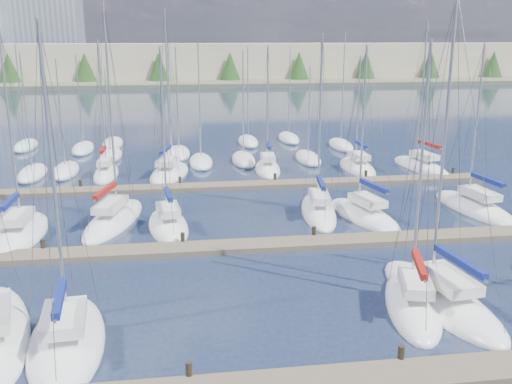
{
  "coord_description": "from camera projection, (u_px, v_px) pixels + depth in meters",
  "views": [
    {
      "loc": [
        -4.11,
        -15.31,
        12.18
      ],
      "look_at": [
        0.0,
        14.0,
        4.0
      ],
      "focal_mm": 40.0,
      "sensor_mm": 36.0,
      "label": 1
    }
  ],
  "objects": [
    {
      "name": "ground",
      "position": [
        208.0,
        130.0,
        75.68
      ],
      "size": [
        400.0,
        400.0,
        0.0
      ],
      "primitive_type": "plane",
      "color": "#242F49",
      "rests_on": "ground"
    },
    {
      "name": "dock_mid",
      "position": [
        251.0,
        246.0,
        33.65
      ],
      "size": [
        44.0,
        1.93,
        1.1
      ],
      "color": "#6B5E4C",
      "rests_on": "ground"
    },
    {
      "name": "dock_far",
      "position": [
        229.0,
        186.0,
        47.02
      ],
      "size": [
        44.0,
        1.93,
        1.1
      ],
      "color": "#6B5E4C",
      "rests_on": "ground"
    },
    {
      "name": "sailboat_q",
      "position": [
        357.0,
        167.0,
        53.49
      ],
      "size": [
        2.76,
        7.58,
        11.13
      ],
      "rotation": [
        0.0,
        0.0,
        -0.01
      ],
      "color": "white",
      "rests_on": "ground"
    },
    {
      "name": "sailboat_h",
      "position": [
        19.0,
        233.0,
        35.78
      ],
      "size": [
        3.22,
        8.31,
        13.86
      ],
      "rotation": [
        0.0,
        0.0,
        -0.01
      ],
      "color": "white",
      "rests_on": "ground"
    },
    {
      "name": "sailboat_m",
      "position": [
        474.0,
        208.0,
        40.98
      ],
      "size": [
        3.78,
        9.18,
        12.39
      ],
      "rotation": [
        0.0,
        0.0,
        0.12
      ],
      "color": "white",
      "rests_on": "ground"
    },
    {
      "name": "sailboat_c",
      "position": [
        67.0,
        340.0,
        23.22
      ],
      "size": [
        3.77,
        8.35,
        13.52
      ],
      "rotation": [
        0.0,
        0.0,
        0.09
      ],
      "color": "white",
      "rests_on": "ground"
    },
    {
      "name": "sailboat_i",
      "position": [
        114.0,
        219.0,
        38.32
      ],
      "size": [
        4.77,
        9.67,
        15.04
      ],
      "rotation": [
        0.0,
        0.0,
        -0.24
      ],
      "color": "white",
      "rests_on": "ground"
    },
    {
      "name": "sailboat_l",
      "position": [
        364.0,
        215.0,
        39.29
      ],
      "size": [
        4.42,
        8.47,
        12.33
      ],
      "rotation": [
        0.0,
        0.0,
        0.23
      ],
      "color": "white",
      "rests_on": "ground"
    },
    {
      "name": "sailboat_n",
      "position": [
        106.0,
        173.0,
        51.02
      ],
      "size": [
        2.18,
        6.86,
        12.59
      ],
      "rotation": [
        0.0,
        0.0,
        -0.02
      ],
      "color": "white",
      "rests_on": "ground"
    },
    {
      "name": "sailboat_e",
      "position": [
        440.0,
        298.0,
        26.89
      ],
      "size": [
        4.17,
        9.68,
        14.69
      ],
      "rotation": [
        0.0,
        0.0,
        0.13
      ],
      "color": "white",
      "rests_on": "ground"
    },
    {
      "name": "sailboat_r",
      "position": [
        421.0,
        167.0,
        53.73
      ],
      "size": [
        3.84,
        8.99,
        14.19
      ],
      "rotation": [
        0.0,
        0.0,
        0.15
      ],
      "color": "white",
      "rests_on": "ground"
    },
    {
      "name": "sailboat_j",
      "position": [
        168.0,
        225.0,
        37.2
      ],
      "size": [
        3.27,
        7.38,
        12.24
      ],
      "rotation": [
        0.0,
        0.0,
        0.11
      ],
      "color": "white",
      "rests_on": "ground"
    },
    {
      "name": "sailboat_k",
      "position": [
        318.0,
        211.0,
        40.19
      ],
      "size": [
        3.5,
        8.8,
        13.05
      ],
      "rotation": [
        0.0,
        0.0,
        -0.14
      ],
      "color": "white",
      "rests_on": "ground"
    },
    {
      "name": "sailboat_p",
      "position": [
        268.0,
        169.0,
        52.85
      ],
      "size": [
        2.92,
        7.05,
        11.94
      ],
      "rotation": [
        0.0,
        0.0,
        -0.09
      ],
      "color": "white",
      "rests_on": "ground"
    },
    {
      "name": "sailboat_d",
      "position": [
        413.0,
        303.0,
        26.42
      ],
      "size": [
        4.39,
        8.09,
        12.78
      ],
      "rotation": [
        0.0,
        0.0,
        -0.27
      ],
      "color": "white",
      "rests_on": "ground"
    },
    {
      "name": "sailboat_o",
      "position": [
        169.0,
        173.0,
        51.22
      ],
      "size": [
        4.72,
        8.6,
        15.15
      ],
      "rotation": [
        0.0,
        0.0,
        -0.23
      ],
      "color": "white",
      "rests_on": "ground"
    },
    {
      "name": "distant_boats",
      "position": [
        175.0,
        153.0,
        59.52
      ],
      "size": [
        36.93,
        20.75,
        13.3
      ],
      "color": "#9EA0A5",
      "rests_on": "ground"
    },
    {
      "name": "shoreline",
      "position": [
        140.0,
        53.0,
        157.61
      ],
      "size": [
        400.0,
        60.0,
        38.0
      ],
      "color": "#666B51",
      "rests_on": "ground"
    }
  ]
}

